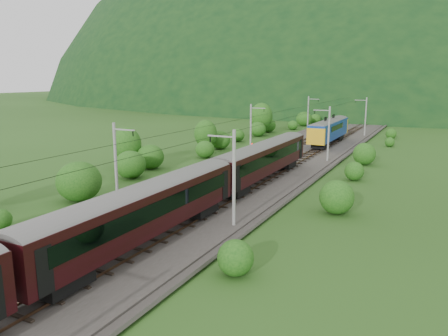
% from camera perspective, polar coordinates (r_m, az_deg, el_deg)
% --- Properties ---
extents(ground, '(600.00, 600.00, 0.00)m').
position_cam_1_polar(ground, '(39.89, -6.83, -6.46)').
color(ground, '#254816').
rests_on(ground, ground).
extents(railbed, '(14.00, 220.00, 0.30)m').
position_cam_1_polar(railbed, '(48.12, -0.22, -3.00)').
color(railbed, '#38332D').
rests_on(railbed, ground).
extents(track_left, '(2.40, 220.00, 0.27)m').
position_cam_1_polar(track_left, '(49.17, -2.72, -2.42)').
color(track_left, '#533623').
rests_on(track_left, railbed).
extents(track_right, '(2.40, 220.00, 0.27)m').
position_cam_1_polar(track_right, '(47.06, 2.38, -3.07)').
color(track_right, '#533623').
rests_on(track_right, railbed).
extents(catenary_left, '(2.54, 192.28, 8.00)m').
position_cam_1_polar(catenary_left, '(69.51, 3.57, 5.21)').
color(catenary_left, gray).
rests_on(catenary_left, railbed).
extents(catenary_right, '(2.54, 192.28, 8.00)m').
position_cam_1_polar(catenary_right, '(65.66, 13.45, 4.53)').
color(catenary_right, gray).
rests_on(catenary_right, railbed).
extents(overhead_wires, '(4.83, 198.00, 0.03)m').
position_cam_1_polar(overhead_wires, '(46.83, -0.23, 5.25)').
color(overhead_wires, black).
rests_on(overhead_wires, ground).
extents(mountain_main, '(504.00, 360.00, 244.00)m').
position_cam_1_polar(mountain_main, '(292.45, 22.98, 8.43)').
color(mountain_main, '#103216').
rests_on(mountain_main, ground).
extents(mountain_ridge, '(336.00, 280.00, 132.00)m').
position_cam_1_polar(mountain_ridge, '(360.46, 3.88, 9.78)').
color(mountain_ridge, '#103216').
rests_on(mountain_ridge, ground).
extents(train, '(3.05, 121.97, 5.31)m').
position_cam_1_polar(train, '(32.05, -10.35, -4.39)').
color(train, black).
rests_on(train, ground).
extents(hazard_post_near, '(0.16, 0.16, 1.53)m').
position_cam_1_polar(hazard_post_near, '(74.51, 9.97, 2.83)').
color(hazard_post_near, red).
rests_on(hazard_post_near, railbed).
extents(hazard_post_far, '(0.14, 0.14, 1.34)m').
position_cam_1_polar(hazard_post_far, '(63.62, 7.02, 1.32)').
color(hazard_post_far, red).
rests_on(hazard_post_far, railbed).
extents(signal, '(0.25, 0.25, 2.24)m').
position_cam_1_polar(signal, '(66.90, 3.67, 2.46)').
color(signal, black).
rests_on(signal, railbed).
extents(vegetation_left, '(12.18, 150.68, 6.99)m').
position_cam_1_polar(vegetation_left, '(62.18, -7.68, 2.42)').
color(vegetation_left, '#194D14').
rests_on(vegetation_left, ground).
extents(vegetation_right, '(5.59, 107.07, 2.88)m').
position_cam_1_polar(vegetation_right, '(48.20, 14.97, -2.07)').
color(vegetation_right, '#194D14').
rests_on(vegetation_right, ground).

